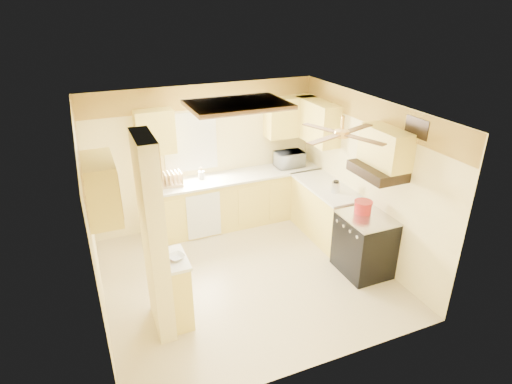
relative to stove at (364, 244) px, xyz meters
name	(u,v)px	position (x,y,z in m)	size (l,w,h in m)	color
floor	(246,276)	(-1.67, 0.55, -0.46)	(4.00, 4.00, 0.00)	beige
ceiling	(244,111)	(-1.67, 0.55, 2.04)	(4.00, 4.00, 0.00)	white
wall_back	(205,157)	(-1.67, 2.45, 0.79)	(4.00, 4.00, 0.00)	#FFE99B
wall_front	(315,277)	(-1.67, -1.35, 0.79)	(4.00, 4.00, 0.00)	#FFE99B
wall_left	(91,228)	(-3.67, 0.55, 0.79)	(3.80, 3.80, 0.00)	#FFE99B
wall_right	(366,178)	(0.33, 0.55, 0.79)	(3.80, 3.80, 0.00)	#FFE99B
wallpaper_border	(202,97)	(-1.67, 2.43, 1.84)	(4.00, 0.02, 0.40)	yellow
partition_column	(154,239)	(-3.02, 0.00, 0.79)	(0.20, 0.70, 2.50)	#FFE99B
partition_ledge	(178,291)	(-2.80, 0.00, -0.01)	(0.25, 0.55, 0.90)	#FFEC66
ledge_top	(175,259)	(-2.80, 0.00, 0.46)	(0.28, 0.58, 0.04)	white
lower_cabinets_back	(239,200)	(-1.17, 2.15, -0.01)	(3.00, 0.60, 0.90)	#FFEC66
lower_cabinets_right	(325,212)	(0.03, 1.15, -0.01)	(0.60, 1.40, 0.90)	#FFEC66
countertop_back	(239,176)	(-1.17, 2.14, 0.46)	(3.04, 0.64, 0.04)	white
countertop_right	(327,187)	(0.02, 1.15, 0.46)	(0.64, 1.44, 0.04)	white
dishwasher_panel	(204,216)	(-1.92, 1.84, -0.03)	(0.58, 0.02, 0.80)	white
window	(190,142)	(-1.92, 2.44, 1.09)	(0.92, 0.02, 1.02)	white
upper_cab_back_left	(155,132)	(-2.52, 2.27, 1.39)	(0.60, 0.35, 0.70)	#FFEC66
upper_cab_back_right	(290,116)	(-0.12, 2.27, 1.39)	(0.90, 0.35, 0.70)	#FFEC66
upper_cab_right	(317,121)	(0.16, 1.80, 1.39)	(0.35, 1.00, 0.70)	#FFEC66
upper_cab_left_wall	(101,189)	(-3.49, 0.30, 1.39)	(0.35, 0.75, 0.70)	#FFEC66
upper_cab_over_stove	(385,147)	(0.16, 0.00, 1.49)	(0.35, 0.76, 0.52)	#FFEC66
stove	(364,244)	(0.00, 0.00, 0.00)	(0.68, 0.77, 0.92)	black
range_hood	(377,171)	(0.07, 0.00, 1.16)	(0.50, 0.76, 0.14)	black
poster_menu	(159,191)	(-2.91, 0.00, 1.39)	(0.02, 0.42, 0.57)	black
poster_nashville	(164,241)	(-2.91, 0.00, 0.74)	(0.02, 0.42, 0.57)	black
ceiling_light_panel	(238,105)	(-1.57, 1.05, 2.00)	(1.35, 0.95, 0.06)	brown
ceiling_fan	(342,133)	(-0.67, -0.15, 1.83)	(1.15, 1.15, 0.26)	gold
vent_grate	(417,128)	(0.31, -0.35, 1.84)	(0.02, 0.40, 0.25)	black
microwave	(290,159)	(-0.15, 2.18, 0.62)	(0.51, 0.34, 0.28)	white
bowl	(176,257)	(-2.78, -0.02, 0.50)	(0.19, 0.19, 0.05)	white
dutch_oven	(363,207)	(0.02, 0.15, 0.55)	(0.27, 0.27, 0.18)	#A81B1B
kettle	(336,187)	(0.01, 0.87, 0.57)	(0.13, 0.13, 0.20)	silver
dish_rack	(171,181)	(-2.36, 2.17, 0.56)	(0.41, 0.33, 0.22)	#D4B57A
utensil_crock	(201,175)	(-1.82, 2.24, 0.55)	(0.11, 0.11, 0.21)	white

